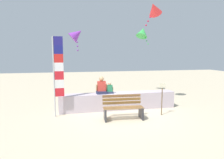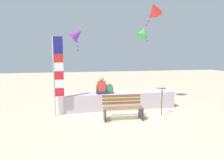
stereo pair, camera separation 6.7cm
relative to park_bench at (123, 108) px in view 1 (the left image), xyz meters
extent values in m
plane|color=beige|center=(0.15, 0.48, -0.41)|extent=(40.00, 40.00, 0.00)
cube|color=#BDADB9|center=(0.15, 1.31, -0.04)|extent=(5.08, 0.58, 0.73)
cube|color=olive|center=(-0.01, -0.25, 0.04)|extent=(1.49, 0.16, 0.03)
cube|color=#915D35|center=(-0.01, -0.14, 0.04)|extent=(1.49, 0.16, 0.03)
cube|color=olive|center=(0.00, -0.02, 0.04)|extent=(1.49, 0.16, 0.03)
cube|color=olive|center=(0.01, 0.09, 0.04)|extent=(1.49, 0.16, 0.03)
cube|color=olive|center=(0.01, 0.20, 0.16)|extent=(1.49, 0.14, 0.10)
cube|color=olive|center=(0.01, 0.22, 0.29)|extent=(1.49, 0.14, 0.10)
cube|color=olive|center=(0.01, 0.24, 0.42)|extent=(1.49, 0.14, 0.10)
cube|color=#2D2D33|center=(-0.69, -0.04, -0.18)|extent=(0.08, 0.53, 0.45)
cube|color=#2D2D33|center=(0.68, -0.12, -0.18)|extent=(0.08, 0.53, 0.45)
cube|color=#292E4E|center=(-0.60, 1.29, 0.38)|extent=(0.44, 0.36, 0.12)
cube|color=#D13D34|center=(-0.60, 1.29, 0.65)|extent=(0.34, 0.22, 0.42)
cylinder|color=tan|center=(-0.81, 1.27, 0.60)|extent=(0.07, 0.17, 0.31)
cylinder|color=tan|center=(-0.39, 1.27, 0.60)|extent=(0.07, 0.17, 0.31)
sphere|color=tan|center=(-0.60, 1.29, 0.97)|extent=(0.21, 0.21, 0.21)
cube|color=#2E3955|center=(-0.24, 1.29, 0.36)|extent=(0.30, 0.24, 0.08)
cube|color=#2F8A5B|center=(-0.24, 1.29, 0.54)|extent=(0.23, 0.15, 0.28)
cylinder|color=#DBB28C|center=(-0.39, 1.28, 0.51)|extent=(0.05, 0.11, 0.21)
cylinder|color=#DBB28C|center=(-0.10, 1.28, 0.51)|extent=(0.05, 0.11, 0.21)
sphere|color=#DBB28C|center=(-0.24, 1.29, 0.76)|extent=(0.14, 0.14, 0.14)
cylinder|color=#B7B7BC|center=(-2.50, 0.80, 1.13)|extent=(0.05, 0.05, 3.08)
cube|color=red|center=(-2.31, 0.80, 0.55)|extent=(0.34, 0.02, 0.33)
cube|color=white|center=(-2.31, 0.80, 0.87)|extent=(0.34, 0.02, 0.33)
cube|color=red|center=(-2.31, 0.80, 1.20)|extent=(0.34, 0.02, 0.33)
cube|color=white|center=(-2.31, 0.80, 1.53)|extent=(0.34, 0.02, 0.33)
cube|color=red|center=(-2.31, 0.80, 1.85)|extent=(0.34, 0.02, 0.33)
cube|color=navy|center=(-2.31, 0.80, 2.18)|extent=(0.34, 0.02, 0.33)
cube|color=navy|center=(-2.31, 0.80, 2.50)|extent=(0.34, 0.02, 0.33)
cone|color=purple|center=(-1.56, 2.27, 2.90)|extent=(0.78, 0.56, 0.76)
sphere|color=purple|center=(-1.55, 2.17, 2.72)|extent=(0.08, 0.08, 0.08)
sphere|color=purple|center=(-1.55, 2.07, 2.54)|extent=(0.08, 0.08, 0.08)
sphere|color=purple|center=(-1.55, 1.97, 2.36)|extent=(0.08, 0.08, 0.08)
sphere|color=purple|center=(-1.55, 1.87, 2.18)|extent=(0.08, 0.08, 0.08)
cone|color=green|center=(2.53, 4.74, 3.36)|extent=(1.12, 1.10, 0.82)
sphere|color=green|center=(2.60, 4.67, 3.18)|extent=(0.08, 0.08, 0.08)
sphere|color=green|center=(2.66, 4.59, 3.00)|extent=(0.08, 0.08, 0.08)
sphere|color=green|center=(2.73, 4.52, 2.82)|extent=(0.08, 0.08, 0.08)
sphere|color=green|center=(2.79, 4.44, 2.64)|extent=(0.08, 0.08, 0.08)
cone|color=red|center=(2.06, 2.04, 4.13)|extent=(1.02, 1.01, 0.82)
sphere|color=#C9153F|center=(1.99, 2.11, 3.95)|extent=(0.08, 0.08, 0.08)
sphere|color=#C9153F|center=(1.93, 2.19, 3.77)|extent=(0.08, 0.08, 0.08)
sphere|color=#C9153F|center=(1.86, 2.26, 3.59)|extent=(0.08, 0.08, 0.08)
sphere|color=#C9153F|center=(1.79, 2.33, 3.41)|extent=(0.08, 0.08, 0.08)
cylinder|color=brown|center=(1.64, 0.13, 0.14)|extent=(0.04, 0.04, 1.09)
cube|color=beige|center=(1.64, 0.13, 0.78)|extent=(0.24, 0.06, 0.18)
camera|label=1|loc=(-1.90, -6.85, 1.99)|focal=31.26mm
camera|label=2|loc=(-1.83, -6.86, 1.99)|focal=31.26mm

